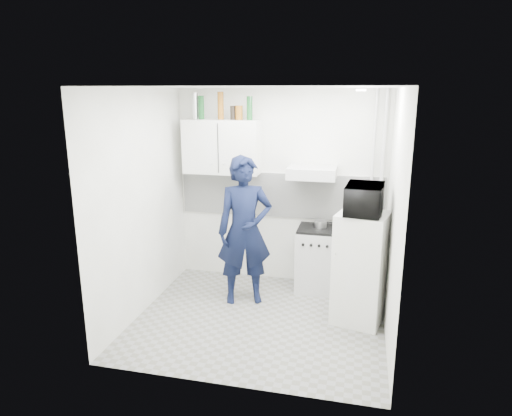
# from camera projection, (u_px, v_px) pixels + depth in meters

# --- Properties ---
(floor) EXTENTS (2.80, 2.80, 0.00)m
(floor) POSITION_uv_depth(u_px,v_px,m) (259.00, 319.00, 5.27)
(floor) COLOR gray
(floor) RESTS_ON ground
(ceiling) EXTENTS (2.80, 2.80, 0.00)m
(ceiling) POSITION_uv_depth(u_px,v_px,m) (260.00, 87.00, 4.62)
(ceiling) COLOR white
(ceiling) RESTS_ON wall_back
(wall_back) EXTENTS (2.80, 0.00, 2.80)m
(wall_back) POSITION_uv_depth(u_px,v_px,m) (280.00, 188.00, 6.12)
(wall_back) COLOR white
(wall_back) RESTS_ON floor
(wall_left) EXTENTS (0.00, 2.60, 2.60)m
(wall_left) POSITION_uv_depth(u_px,v_px,m) (141.00, 204.00, 5.25)
(wall_left) COLOR white
(wall_left) RESTS_ON floor
(wall_right) EXTENTS (0.00, 2.60, 2.60)m
(wall_right) POSITION_uv_depth(u_px,v_px,m) (394.00, 219.00, 4.63)
(wall_right) COLOR white
(wall_right) RESTS_ON floor
(person) EXTENTS (0.78, 0.64, 1.83)m
(person) POSITION_uv_depth(u_px,v_px,m) (245.00, 231.00, 5.53)
(person) COLOR black
(person) RESTS_ON floor
(stove) EXTENTS (0.51, 0.51, 0.82)m
(stove) POSITION_uv_depth(u_px,v_px,m) (316.00, 260.00, 5.99)
(stove) COLOR #BCBBB9
(stove) RESTS_ON floor
(fridge) EXTENTS (0.63, 0.63, 1.27)m
(fridge) POSITION_uv_depth(u_px,v_px,m) (360.00, 268.00, 5.11)
(fridge) COLOR white
(fridge) RESTS_ON floor
(stove_top) EXTENTS (0.49, 0.49, 0.03)m
(stove_top) POSITION_uv_depth(u_px,v_px,m) (318.00, 229.00, 5.88)
(stove_top) COLOR black
(stove_top) RESTS_ON stove
(saucepan) EXTENTS (0.16, 0.16, 0.09)m
(saucepan) POSITION_uv_depth(u_px,v_px,m) (321.00, 224.00, 5.89)
(saucepan) COLOR silver
(saucepan) RESTS_ON stove_top
(microwave) EXTENTS (0.60, 0.43, 0.32)m
(microwave) POSITION_uv_depth(u_px,v_px,m) (364.00, 199.00, 4.91)
(microwave) COLOR black
(microwave) RESTS_ON fridge
(bottle_a) EXTENTS (0.08, 0.08, 0.34)m
(bottle_a) POSITION_uv_depth(u_px,v_px,m) (195.00, 106.00, 5.93)
(bottle_a) COLOR silver
(bottle_a) RESTS_ON upper_cabinet
(bottle_b) EXTENTS (0.08, 0.08, 0.30)m
(bottle_b) POSITION_uv_depth(u_px,v_px,m) (201.00, 108.00, 5.92)
(bottle_b) COLOR #144C1E
(bottle_b) RESTS_ON upper_cabinet
(bottle_d) EXTENTS (0.08, 0.08, 0.35)m
(bottle_d) POSITION_uv_depth(u_px,v_px,m) (221.00, 106.00, 5.85)
(bottle_d) COLOR brown
(bottle_d) RESTS_ON upper_cabinet
(canister_a) EXTENTS (0.07, 0.07, 0.18)m
(canister_a) POSITION_uv_depth(u_px,v_px,m) (233.00, 113.00, 5.84)
(canister_a) COLOR black
(canister_a) RESTS_ON upper_cabinet
(canister_b) EXTENTS (0.10, 0.10, 0.18)m
(canister_b) POSITION_uv_depth(u_px,v_px,m) (239.00, 113.00, 5.82)
(canister_b) COLOR brown
(canister_b) RESTS_ON upper_cabinet
(bottle_e) EXTENTS (0.07, 0.07, 0.30)m
(bottle_e) POSITION_uv_depth(u_px,v_px,m) (250.00, 108.00, 5.78)
(bottle_e) COLOR #144C1E
(bottle_e) RESTS_ON upper_cabinet
(upper_cabinet) EXTENTS (1.00, 0.35, 0.70)m
(upper_cabinet) POSITION_uv_depth(u_px,v_px,m) (222.00, 147.00, 5.98)
(upper_cabinet) COLOR white
(upper_cabinet) RESTS_ON wall_back
(range_hood) EXTENTS (0.60, 0.50, 0.14)m
(range_hood) POSITION_uv_depth(u_px,v_px,m) (312.00, 172.00, 5.72)
(range_hood) COLOR #BCBBB9
(range_hood) RESTS_ON wall_back
(backsplash) EXTENTS (2.74, 0.03, 0.60)m
(backsplash) POSITION_uv_depth(u_px,v_px,m) (280.00, 195.00, 6.13)
(backsplash) COLOR white
(backsplash) RESTS_ON wall_back
(pipe_a) EXTENTS (0.05, 0.05, 2.60)m
(pipe_a) POSITION_uv_depth(u_px,v_px,m) (380.00, 194.00, 5.76)
(pipe_a) COLOR #BCBBB9
(pipe_a) RESTS_ON floor
(pipe_b) EXTENTS (0.04, 0.04, 2.60)m
(pipe_b) POSITION_uv_depth(u_px,v_px,m) (371.00, 193.00, 5.78)
(pipe_b) COLOR #BCBBB9
(pipe_b) RESTS_ON floor
(ceiling_spot_fixture) EXTENTS (0.10, 0.10, 0.02)m
(ceiling_spot_fixture) POSITION_uv_depth(u_px,v_px,m) (361.00, 90.00, 4.59)
(ceiling_spot_fixture) COLOR white
(ceiling_spot_fixture) RESTS_ON ceiling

